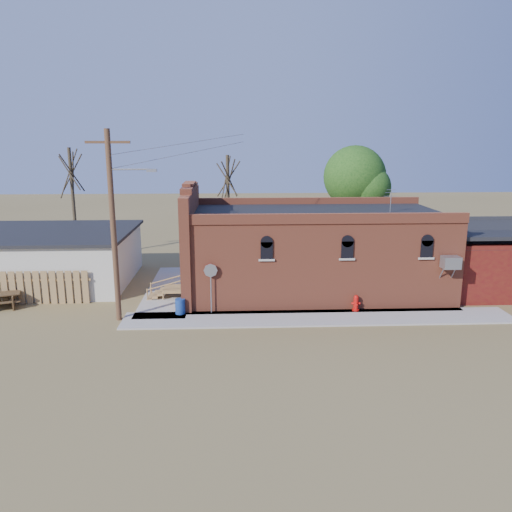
{
  "coord_description": "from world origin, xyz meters",
  "views": [
    {
      "loc": [
        -2.58,
        -21.9,
        8.49
      ],
      "look_at": [
        -1.43,
        4.22,
        2.4
      ],
      "focal_mm": 35.0,
      "sensor_mm": 36.0,
      "label": 1
    }
  ],
  "objects_px": {
    "brick_bar": "(309,251)",
    "utility_pole": "(114,222)",
    "fire_hydrant": "(356,303)",
    "trash_barrel": "(180,306)",
    "picnic_table": "(1,299)",
    "stop_sign": "(211,275)"
  },
  "relations": [
    {
      "from": "brick_bar",
      "to": "stop_sign",
      "type": "distance_m",
      "value": 6.56
    },
    {
      "from": "brick_bar",
      "to": "trash_barrel",
      "type": "distance_m",
      "value": 8.12
    },
    {
      "from": "fire_hydrant",
      "to": "picnic_table",
      "type": "xyz_separation_m",
      "value": [
        -18.19,
        1.4,
        0.03
      ]
    },
    {
      "from": "utility_pole",
      "to": "picnic_table",
      "type": "xyz_separation_m",
      "value": [
        -6.53,
        2.0,
        -4.26
      ]
    },
    {
      "from": "brick_bar",
      "to": "stop_sign",
      "type": "relative_size",
      "value": 6.49
    },
    {
      "from": "brick_bar",
      "to": "fire_hydrant",
      "type": "relative_size",
      "value": 20.2
    },
    {
      "from": "brick_bar",
      "to": "utility_pole",
      "type": "height_order",
      "value": "utility_pole"
    },
    {
      "from": "brick_bar",
      "to": "fire_hydrant",
      "type": "bearing_deg",
      "value": -63.08
    },
    {
      "from": "stop_sign",
      "to": "brick_bar",
      "type": "bearing_deg",
      "value": 53.5
    },
    {
      "from": "utility_pole",
      "to": "trash_barrel",
      "type": "xyz_separation_m",
      "value": [
        2.84,
        0.53,
        -4.31
      ]
    },
    {
      "from": "brick_bar",
      "to": "fire_hydrant",
      "type": "height_order",
      "value": "brick_bar"
    },
    {
      "from": "utility_pole",
      "to": "fire_hydrant",
      "type": "height_order",
      "value": "utility_pole"
    },
    {
      "from": "trash_barrel",
      "to": "fire_hydrant",
      "type": "bearing_deg",
      "value": 0.44
    },
    {
      "from": "utility_pole",
      "to": "stop_sign",
      "type": "bearing_deg",
      "value": 7.8
    },
    {
      "from": "trash_barrel",
      "to": "stop_sign",
      "type": "bearing_deg",
      "value": 2.66
    },
    {
      "from": "brick_bar",
      "to": "stop_sign",
      "type": "bearing_deg",
      "value": -145.65
    },
    {
      "from": "fire_hydrant",
      "to": "trash_barrel",
      "type": "distance_m",
      "value": 8.82
    },
    {
      "from": "fire_hydrant",
      "to": "trash_barrel",
      "type": "relative_size",
      "value": 1.08
    },
    {
      "from": "brick_bar",
      "to": "picnic_table",
      "type": "distance_m",
      "value": 16.57
    },
    {
      "from": "brick_bar",
      "to": "trash_barrel",
      "type": "bearing_deg",
      "value": -151.53
    },
    {
      "from": "fire_hydrant",
      "to": "trash_barrel",
      "type": "height_order",
      "value": "fire_hydrant"
    },
    {
      "from": "utility_pole",
      "to": "trash_barrel",
      "type": "distance_m",
      "value": 5.19
    }
  ]
}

